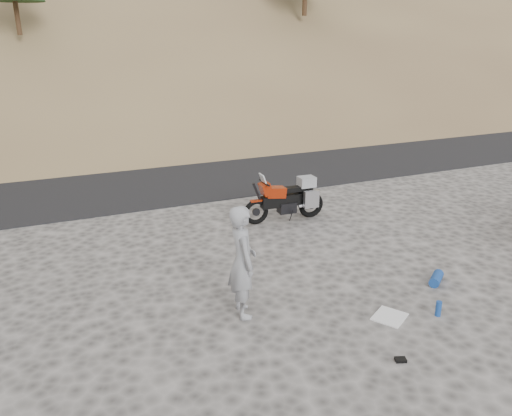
{
  "coord_description": "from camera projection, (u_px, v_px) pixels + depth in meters",
  "views": [
    {
      "loc": [
        -3.8,
        -6.51,
        4.21
      ],
      "look_at": [
        -0.11,
        1.95,
        1.0
      ],
      "focal_mm": 35.0,
      "sensor_mm": 36.0,
      "label": 1
    }
  ],
  "objects": [
    {
      "name": "ground",
      "position": [
        308.0,
        297.0,
        8.46
      ],
      "size": [
        140.0,
        140.0,
        0.0
      ],
      "primitive_type": "plane",
      "color": "#464340",
      "rests_on": "ground"
    },
    {
      "name": "road",
      "position": [
        173.0,
        171.0,
        16.25
      ],
      "size": [
        120.0,
        7.0,
        0.05
      ],
      "primitive_type": "cube",
      "color": "black",
      "rests_on": "ground"
    },
    {
      "name": "motorcycle",
      "position": [
        288.0,
        199.0,
        11.84
      ],
      "size": [
        2.06,
        0.63,
        1.22
      ],
      "rotation": [
        0.0,
        0.0,
        -0.04
      ],
      "color": "black",
      "rests_on": "ground"
    },
    {
      "name": "man",
      "position": [
        243.0,
        313.0,
        7.98
      ],
      "size": [
        0.51,
        0.71,
        1.82
      ],
      "primitive_type": "imported",
      "rotation": [
        0.0,
        0.0,
        1.46
      ],
      "color": "gray",
      "rests_on": "ground"
    },
    {
      "name": "gear_white_cloth",
      "position": [
        390.0,
        317.0,
        7.86
      ],
      "size": [
        0.67,
        0.65,
        0.02
      ],
      "primitive_type": "cube",
      "rotation": [
        0.0,
        0.0,
        0.55
      ],
      "color": "white",
      "rests_on": "ground"
    },
    {
      "name": "gear_blue_mat",
      "position": [
        436.0,
        278.0,
        8.92
      ],
      "size": [
        0.47,
        0.42,
        0.18
      ],
      "primitive_type": "cylinder",
      "rotation": [
        0.0,
        1.57,
        0.64
      ],
      "color": "navy",
      "rests_on": "ground"
    },
    {
      "name": "gear_bottle",
      "position": [
        438.0,
        309.0,
        7.87
      ],
      "size": [
        0.11,
        0.11,
        0.25
      ],
      "primitive_type": "cylinder",
      "rotation": [
        0.0,
        0.0,
        0.24
      ],
      "color": "navy",
      "rests_on": "ground"
    },
    {
      "name": "gear_glove_a",
      "position": [
        401.0,
        360.0,
        6.8
      ],
      "size": [
        0.18,
        0.15,
        0.04
      ],
      "primitive_type": "cube",
      "rotation": [
        0.0,
        0.0,
        -0.35
      ],
      "color": "black",
      "rests_on": "ground"
    }
  ]
}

